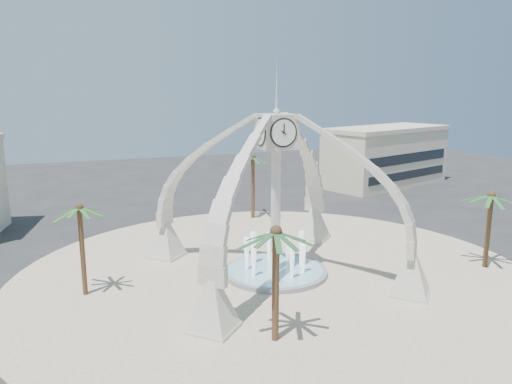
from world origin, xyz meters
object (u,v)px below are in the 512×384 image
object	(u,v)px
palm_east	(491,196)
palm_south	(276,233)
palm_west	(79,209)
palm_north	(253,158)
fountain	(275,271)
clock_tower	(276,192)

from	to	relation	value
palm_east	palm_south	distance (m)	21.06
palm_west	palm_north	world-z (taller)	palm_north
palm_east	palm_north	size ratio (longest dim) A/B	0.88
palm_north	palm_south	world-z (taller)	palm_north
palm_east	palm_west	bearing A→B (deg)	169.06
fountain	palm_north	bearing A→B (deg)	74.77
fountain	palm_west	size ratio (longest dim) A/B	1.15
clock_tower	fountain	distance (m)	6.20
fountain	palm_west	world-z (taller)	palm_west
clock_tower	palm_west	distance (m)	13.93
palm_south	palm_east	bearing A→B (deg)	13.23
fountain	palm_east	size ratio (longest dim) A/B	1.19
palm_west	palm_south	size ratio (longest dim) A/B	0.96
palm_west	palm_north	bearing A→B (deg)	39.96
clock_tower	palm_east	bearing A→B (deg)	-15.82
palm_west	palm_south	distance (m)	14.46
palm_west	fountain	bearing A→B (deg)	-4.96
clock_tower	palm_north	size ratio (longest dim) A/B	2.35
palm_east	palm_south	bearing A→B (deg)	-166.77
fountain	palm_east	xyz separation A→B (m)	(16.38, -4.64, 5.56)
palm_west	palm_north	size ratio (longest dim) A/B	0.91
palm_north	palm_south	xyz separation A→B (m)	(-8.64, -26.08, -0.34)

